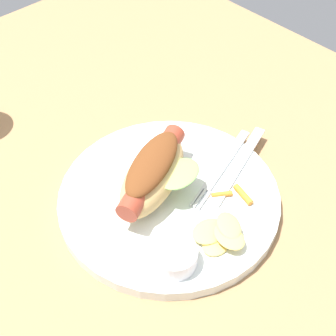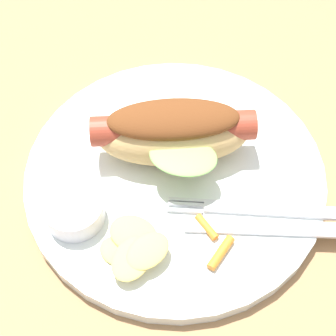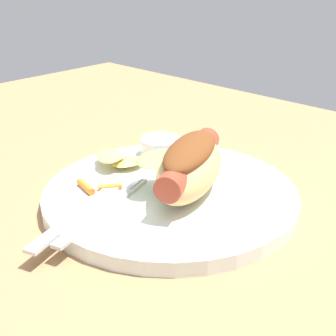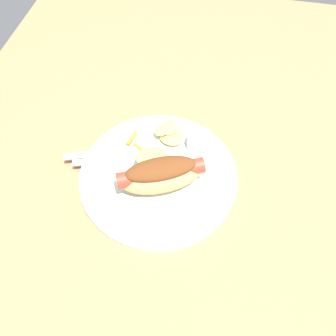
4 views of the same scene
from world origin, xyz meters
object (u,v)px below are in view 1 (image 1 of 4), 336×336
at_px(sauce_ramekin, 175,256).
at_px(knife, 239,164).
at_px(plate, 169,199).
at_px(chips_pile, 221,234).
at_px(fork, 223,165).
at_px(hot_dog, 153,173).
at_px(carrot_garnish, 236,194).

bearing_deg(sauce_ramekin, knife, 106.81).
relative_size(plate, sauce_ramekin, 5.44).
relative_size(plate, chips_pile, 4.31).
height_order(plate, chips_pile, chips_pile).
bearing_deg(chips_pile, fork, 131.13).
height_order(plate, hot_dog, hot_dog).
bearing_deg(plate, sauce_ramekin, -39.49).
height_order(knife, chips_pile, chips_pile).
height_order(fork, chips_pile, chips_pile).
height_order(plate, sauce_ramekin, sauce_ramekin).
distance_m(sauce_ramekin, knife, 0.18).
bearing_deg(plate, carrot_garnish, 44.82).
xyz_separation_m(sauce_ramekin, chips_pile, (0.01, 0.06, -0.00)).
bearing_deg(carrot_garnish, fork, 149.99).
xyz_separation_m(plate, fork, (0.01, 0.09, 0.01)).
height_order(knife, carrot_garnish, carrot_garnish).
xyz_separation_m(hot_dog, carrot_garnish, (0.08, 0.07, -0.03)).
bearing_deg(fork, plate, -25.59).
bearing_deg(knife, sauce_ramekin, -1.64).
height_order(sauce_ramekin, fork, sauce_ramekin).
bearing_deg(fork, knife, 125.07).
bearing_deg(plate, knife, 75.48).
height_order(hot_dog, carrot_garnish, hot_dog).
xyz_separation_m(hot_dog, chips_pile, (0.11, 0.01, -0.02)).
bearing_deg(fork, hot_dog, -35.73).
distance_m(fork, carrot_garnish, 0.05).
xyz_separation_m(hot_dog, knife, (0.05, 0.11, -0.03)).
bearing_deg(hot_dog, fork, 137.08).
distance_m(knife, chips_pile, 0.12).
bearing_deg(chips_pile, plate, 178.60).
bearing_deg(plate, hot_dog, -156.39).
bearing_deg(sauce_ramekin, chips_pile, 77.81).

